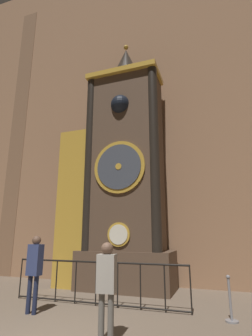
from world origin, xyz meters
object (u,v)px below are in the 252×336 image
clock_tower (116,177)px  stanchion_post (231,307)px  visitor_near (35,265)px  visitor_far (107,280)px

clock_tower → stanchion_post: size_ratio=10.19×
visitor_near → stanchion_post: size_ratio=1.89×
stanchion_post → visitor_far: bearing=-137.3°
clock_tower → visitor_near: size_ratio=5.40×
visitor_near → stanchion_post: 4.65m
clock_tower → visitor_near: (-0.83, -3.32, -2.85)m
clock_tower → visitor_far: (1.53, -4.29, -2.92)m
visitor_near → clock_tower: bearing=78.8°
clock_tower → stanchion_post: bearing=-32.8°
visitor_near → stanchion_post: (4.48, 0.97, -0.79)m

